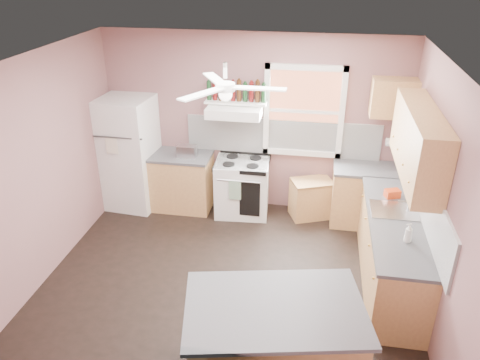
% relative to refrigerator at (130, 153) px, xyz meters
% --- Properties ---
extents(floor, '(4.50, 4.50, 0.00)m').
position_rel_refrigerator_xyz_m(floor, '(1.86, -1.66, -0.88)').
color(floor, black).
rests_on(floor, ground).
extents(ceiling, '(4.50, 4.50, 0.00)m').
position_rel_refrigerator_xyz_m(ceiling, '(1.86, -1.66, 1.82)').
color(ceiling, white).
rests_on(ceiling, ground).
extents(wall_back, '(4.50, 0.05, 2.70)m').
position_rel_refrigerator_xyz_m(wall_back, '(1.86, 0.36, 0.47)').
color(wall_back, '#815857').
rests_on(wall_back, ground).
extents(wall_right, '(0.05, 4.00, 2.70)m').
position_rel_refrigerator_xyz_m(wall_right, '(4.14, -1.66, 0.47)').
color(wall_right, '#815857').
rests_on(wall_right, ground).
extents(wall_left, '(0.05, 4.00, 2.70)m').
position_rel_refrigerator_xyz_m(wall_left, '(-0.41, -1.66, 0.47)').
color(wall_left, '#815857').
rests_on(wall_left, ground).
extents(backsplash_back, '(2.90, 0.03, 0.55)m').
position_rel_refrigerator_xyz_m(backsplash_back, '(2.31, 0.33, 0.29)').
color(backsplash_back, white).
rests_on(backsplash_back, wall_back).
extents(backsplash_right, '(0.03, 2.60, 0.55)m').
position_rel_refrigerator_xyz_m(backsplash_right, '(4.10, -1.36, 0.29)').
color(backsplash_right, white).
rests_on(backsplash_right, wall_right).
extents(window_view, '(1.00, 0.02, 1.20)m').
position_rel_refrigerator_xyz_m(window_view, '(2.61, 0.32, 0.72)').
color(window_view, brown).
rests_on(window_view, wall_back).
extents(window_frame, '(1.16, 0.07, 1.36)m').
position_rel_refrigerator_xyz_m(window_frame, '(2.61, 0.30, 0.72)').
color(window_frame, white).
rests_on(window_frame, wall_back).
extents(refrigerator, '(0.80, 0.79, 1.76)m').
position_rel_refrigerator_xyz_m(refrigerator, '(0.00, 0.00, 0.00)').
color(refrigerator, white).
rests_on(refrigerator, floor).
extents(base_cabinet_left, '(0.90, 0.60, 0.86)m').
position_rel_refrigerator_xyz_m(base_cabinet_left, '(0.80, 0.04, -0.45)').
color(base_cabinet_left, '#A97746').
rests_on(base_cabinet_left, floor).
extents(counter_left, '(0.92, 0.62, 0.04)m').
position_rel_refrigerator_xyz_m(counter_left, '(0.80, 0.04, -0.00)').
color(counter_left, '#434345').
rests_on(counter_left, base_cabinet_left).
extents(toaster, '(0.28, 0.16, 0.18)m').
position_rel_refrigerator_xyz_m(toaster, '(0.92, -0.02, 0.11)').
color(toaster, silver).
rests_on(toaster, counter_left).
extents(stove, '(0.84, 0.70, 0.86)m').
position_rel_refrigerator_xyz_m(stove, '(1.76, 0.03, -0.45)').
color(stove, white).
rests_on(stove, floor).
extents(range_hood, '(0.78, 0.50, 0.14)m').
position_rel_refrigerator_xyz_m(range_hood, '(1.63, 0.09, 0.74)').
color(range_hood, white).
rests_on(range_hood, wall_back).
extents(bottle_shelf, '(0.90, 0.26, 0.03)m').
position_rel_refrigerator_xyz_m(bottle_shelf, '(1.63, 0.21, 0.84)').
color(bottle_shelf, white).
rests_on(bottle_shelf, range_hood).
extents(cart, '(0.70, 0.59, 0.59)m').
position_rel_refrigerator_xyz_m(cart, '(2.81, 0.09, -0.58)').
color(cart, '#A97746').
rests_on(cart, floor).
extents(base_cabinet_corner, '(1.00, 0.60, 0.86)m').
position_rel_refrigerator_xyz_m(base_cabinet_corner, '(3.61, 0.04, -0.45)').
color(base_cabinet_corner, '#A97746').
rests_on(base_cabinet_corner, floor).
extents(base_cabinet_right, '(0.60, 2.20, 0.86)m').
position_rel_refrigerator_xyz_m(base_cabinet_right, '(3.81, -1.36, -0.45)').
color(base_cabinet_right, '#A97746').
rests_on(base_cabinet_right, floor).
extents(counter_corner, '(1.02, 0.62, 0.04)m').
position_rel_refrigerator_xyz_m(counter_corner, '(3.61, 0.04, -0.00)').
color(counter_corner, '#434345').
rests_on(counter_corner, base_cabinet_corner).
extents(counter_right, '(0.62, 2.22, 0.04)m').
position_rel_refrigerator_xyz_m(counter_right, '(3.80, -1.36, -0.00)').
color(counter_right, '#434345').
rests_on(counter_right, base_cabinet_right).
extents(sink, '(0.55, 0.45, 0.03)m').
position_rel_refrigerator_xyz_m(sink, '(3.80, -1.16, 0.01)').
color(sink, silver).
rests_on(sink, counter_right).
extents(faucet, '(0.03, 0.03, 0.14)m').
position_rel_refrigerator_xyz_m(faucet, '(3.96, -1.16, 0.09)').
color(faucet, silver).
rests_on(faucet, sink).
extents(upper_cabinet_right, '(0.33, 1.80, 0.76)m').
position_rel_refrigerator_xyz_m(upper_cabinet_right, '(3.94, -1.16, 0.90)').
color(upper_cabinet_right, '#A97746').
rests_on(upper_cabinet_right, wall_right).
extents(upper_cabinet_corner, '(0.60, 0.33, 0.52)m').
position_rel_refrigerator_xyz_m(upper_cabinet_corner, '(3.81, 0.17, 1.02)').
color(upper_cabinet_corner, '#A97746').
rests_on(upper_cabinet_corner, wall_back).
extents(paper_towel, '(0.26, 0.12, 0.12)m').
position_rel_refrigerator_xyz_m(paper_towel, '(3.93, 0.20, 0.37)').
color(paper_towel, white).
rests_on(paper_towel, wall_back).
extents(island, '(1.66, 1.23, 0.86)m').
position_rel_refrigerator_xyz_m(island, '(2.57, -3.08, -0.45)').
color(island, '#A97746').
rests_on(island, floor).
extents(island_top, '(1.76, 1.33, 0.04)m').
position_rel_refrigerator_xyz_m(island_top, '(2.57, -3.08, -0.00)').
color(island_top, '#434345').
rests_on(island_top, island).
extents(ceiling_fan_hub, '(0.20, 0.20, 0.08)m').
position_rel_refrigerator_xyz_m(ceiling_fan_hub, '(1.86, -1.66, 1.57)').
color(ceiling_fan_hub, white).
rests_on(ceiling_fan_hub, ceiling).
extents(soap_bottle, '(0.11, 0.11, 0.22)m').
position_rel_refrigerator_xyz_m(soap_bottle, '(3.86, -1.82, 0.13)').
color(soap_bottle, silver).
rests_on(soap_bottle, counter_right).
extents(red_caddy, '(0.21, 0.17, 0.10)m').
position_rel_refrigerator_xyz_m(red_caddy, '(3.82, -0.81, 0.07)').
color(red_caddy, red).
rests_on(red_caddy, counter_right).
extents(wine_bottles, '(0.86, 0.06, 0.31)m').
position_rel_refrigerator_xyz_m(wine_bottles, '(1.63, 0.21, 1.00)').
color(wine_bottles, '#143819').
rests_on(wine_bottles, bottle_shelf).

